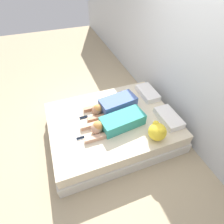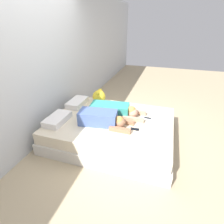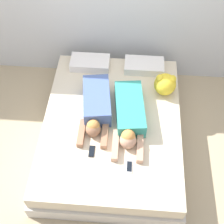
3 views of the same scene
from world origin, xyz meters
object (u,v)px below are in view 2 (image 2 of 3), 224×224
(cell_phone_left, at_px, (135,129))
(cell_phone_right, at_px, (148,118))
(person_right, at_px, (115,110))
(bed, at_px, (112,129))
(person_left, at_px, (103,119))
(pillow_head_right, at_px, (77,102))
(plush_toy, at_px, (99,96))
(pillow_head_left, at_px, (57,119))

(cell_phone_left, xyz_separation_m, cell_phone_right, (0.42, -0.15, 0.00))
(person_right, xyz_separation_m, cell_phone_left, (-0.38, -0.44, -0.09))
(bed, height_order, person_left, person_left)
(bed, height_order, pillow_head_right, pillow_head_right)
(person_right, bearing_deg, plush_toy, 49.33)
(cell_phone_right, bearing_deg, person_left, 121.22)
(cell_phone_left, bearing_deg, pillow_head_left, 97.46)
(cell_phone_right, xyz_separation_m, plush_toy, (0.38, 1.08, 0.14))
(pillow_head_left, xyz_separation_m, person_right, (0.56, -0.87, 0.04))
(person_right, height_order, cell_phone_left, person_right)
(cell_phone_left, bearing_deg, person_left, 90.65)
(bed, bearing_deg, cell_phone_right, -68.98)
(pillow_head_left, bearing_deg, cell_phone_left, -82.54)
(cell_phone_left, relative_size, cell_phone_right, 1.00)
(person_right, bearing_deg, cell_phone_right, -87.02)
(bed, relative_size, plush_toy, 7.55)
(pillow_head_left, bearing_deg, person_right, -57.31)
(pillow_head_right, relative_size, person_left, 0.56)
(person_right, bearing_deg, cell_phone_left, -131.03)
(pillow_head_left, height_order, cell_phone_right, pillow_head_left)
(pillow_head_left, xyz_separation_m, cell_phone_left, (0.17, -1.31, -0.05))
(pillow_head_left, bearing_deg, person_left, -77.82)
(person_right, relative_size, plush_toy, 3.60)
(bed, height_order, cell_phone_right, cell_phone_right)
(pillow_head_right, bearing_deg, cell_phone_right, -95.08)
(pillow_head_left, height_order, person_left, person_left)
(person_left, distance_m, cell_phone_left, 0.55)
(pillow_head_right, xyz_separation_m, person_left, (-0.55, -0.77, 0.05))
(person_left, bearing_deg, bed, -27.72)
(bed, distance_m, person_right, 0.36)
(pillow_head_right, height_order, person_left, person_left)
(bed, bearing_deg, cell_phone_left, -112.96)
(pillow_head_right, xyz_separation_m, cell_phone_left, (-0.55, -1.31, -0.05))
(pillow_head_left, relative_size, pillow_head_right, 1.00)
(cell_phone_left, distance_m, plush_toy, 1.23)
(pillow_head_left, height_order, cell_phone_left, pillow_head_left)
(plush_toy, bearing_deg, cell_phone_right, -109.60)
(pillow_head_right, xyz_separation_m, person_right, (-0.16, -0.87, 0.04))
(pillow_head_right, distance_m, person_left, 0.95)
(person_right, bearing_deg, pillow_head_right, 79.48)
(person_left, relative_size, plush_toy, 3.24)
(cell_phone_left, bearing_deg, cell_phone_right, -20.18)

